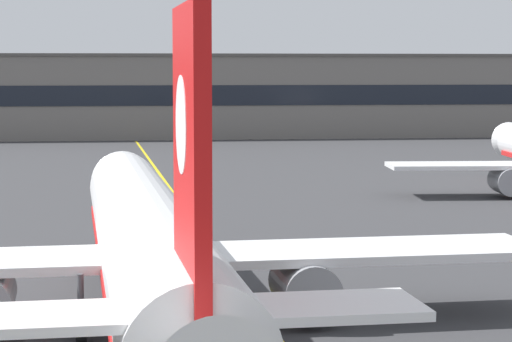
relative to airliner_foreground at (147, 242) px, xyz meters
name	(u,v)px	position (x,y,z in m)	size (l,w,h in m)	color
taxiway_centreline	(219,257)	(4.09, 15.24, -3.37)	(0.30, 180.00, 0.01)	yellow
airliner_foreground	(147,242)	(0.00, 0.00, 0.00)	(32.20, 41.51, 11.65)	white
safety_cone_by_nose_gear	(162,247)	(1.08, 17.16, -3.11)	(0.44, 0.44, 0.55)	orange
terminal_building	(143,96)	(1.60, 112.18, 2.61)	(143.91, 12.40, 11.95)	slate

